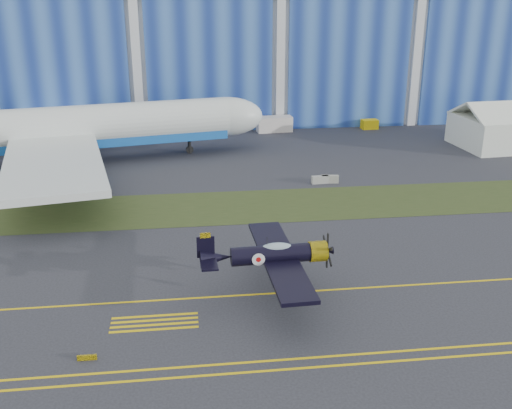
{
  "coord_description": "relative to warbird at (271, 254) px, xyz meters",
  "views": [
    {
      "loc": [
        -15.47,
        -44.57,
        21.91
      ],
      "look_at": [
        -9.48,
        3.65,
        4.01
      ],
      "focal_mm": 42.0,
      "sensor_mm": 36.0,
      "label": 1
    }
  ],
  "objects": [
    {
      "name": "ground",
      "position": [
        9.48,
        5.35,
        -3.41
      ],
      "size": [
        260.0,
        260.0,
        0.0
      ],
      "primitive_type": "plane",
      "color": "#32333A",
      "rests_on": "ground"
    },
    {
      "name": "grass_median",
      "position": [
        9.48,
        19.35,
        -3.39
      ],
      "size": [
        260.0,
        10.0,
        0.02
      ],
      "primitive_type": "cube",
      "color": "#475128",
      "rests_on": "ground"
    },
    {
      "name": "hangar",
      "position": [
        9.48,
        77.14,
        11.55
      ],
      "size": [
        220.0,
        45.7,
        30.0
      ],
      "color": "silver",
      "rests_on": "ground"
    },
    {
      "name": "taxiway_centreline",
      "position": [
        9.48,
        0.35,
        -3.4
      ],
      "size": [
        200.0,
        0.2,
        0.02
      ],
      "primitive_type": "cube",
      "color": "yellow",
      "rests_on": "ground"
    },
    {
      "name": "edge_line_near",
      "position": [
        9.48,
        -9.15,
        -3.4
      ],
      "size": [
        80.0,
        0.2,
        0.02
      ],
      "primitive_type": "cube",
      "color": "yellow",
      "rests_on": "ground"
    },
    {
      "name": "edge_line_far",
      "position": [
        9.48,
        -8.15,
        -3.4
      ],
      "size": [
        80.0,
        0.2,
        0.02
      ],
      "primitive_type": "cube",
      "color": "yellow",
      "rests_on": "ground"
    },
    {
      "name": "hold_short_ladder",
      "position": [
        -8.52,
        -2.75,
        -3.4
      ],
      "size": [
        6.0,
        2.4,
        0.02
      ],
      "primitive_type": null,
      "color": "yellow",
      "rests_on": "ground"
    },
    {
      "name": "guard_board_left",
      "position": [
        -12.52,
        -6.65,
        -3.24
      ],
      "size": [
        1.2,
        0.15,
        0.35
      ],
      "primitive_type": "cube",
      "color": "yellow",
      "rests_on": "ground"
    },
    {
      "name": "warbird",
      "position": [
        0.0,
        0.0,
        0.0
      ],
      "size": [
        11.75,
        13.98,
        4.02
      ],
      "rotation": [
        0.0,
        0.0,
        0.04
      ],
      "color": "black",
      "rests_on": "ground"
    },
    {
      "name": "jetliner",
      "position": [
        -21.66,
        38.25,
        7.15
      ],
      "size": [
        69.21,
        61.93,
        21.12
      ],
      "rotation": [
        0.0,
        0.0,
        0.19
      ],
      "color": "silver",
      "rests_on": "ground"
    },
    {
      "name": "tent",
      "position": [
        40.2,
        39.51,
        -0.09
      ],
      "size": [
        15.08,
        11.57,
        6.65
      ],
      "rotation": [
        0.0,
        0.0,
        0.08
      ],
      "color": "white",
      "rests_on": "ground"
    },
    {
      "name": "shipping_container",
      "position": [
        8.37,
        52.72,
        -2.22
      ],
      "size": [
        5.67,
        2.67,
        2.38
      ],
      "primitive_type": "cube",
      "rotation": [
        0.0,
        0.0,
        0.09
      ],
      "color": "silver",
      "rests_on": "ground"
    },
    {
      "name": "tug",
      "position": [
        23.89,
        52.73,
        -2.66
      ],
      "size": [
        2.69,
        1.8,
        1.5
      ],
      "primitive_type": "cube",
      "rotation": [
        0.0,
        0.0,
        0.08
      ],
      "color": "yellow",
      "rests_on": "ground"
    },
    {
      "name": "barrier_a",
      "position": [
        9.67,
        26.01,
        -2.96
      ],
      "size": [
        2.04,
        0.76,
        0.9
      ],
      "primitive_type": "cube",
      "rotation": [
        0.0,
        0.0,
        0.08
      ],
      "color": "#9B9C96",
      "rests_on": "ground"
    },
    {
      "name": "barrier_b",
      "position": [
        10.88,
        26.09,
        -2.96
      ],
      "size": [
        2.07,
        0.88,
        0.9
      ],
      "primitive_type": "cube",
      "rotation": [
        0.0,
        0.0,
        -0.14
      ],
      "color": "#9C9C90",
      "rests_on": "ground"
    }
  ]
}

